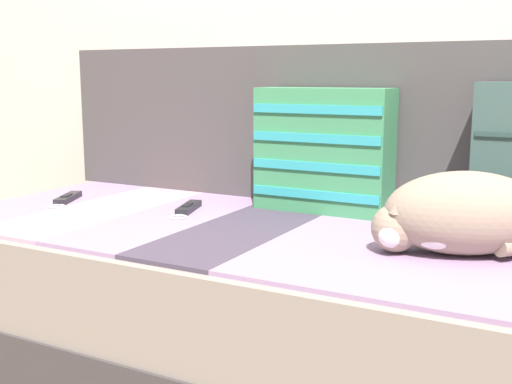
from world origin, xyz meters
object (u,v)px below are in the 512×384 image
couch (295,303)px  sleeping_cat (458,215)px  game_remote_far (67,198)px  throw_pillow_striped (324,150)px  game_remote_near (188,208)px

couch → sleeping_cat: size_ratio=5.20×
game_remote_far → throw_pillow_striped: bearing=18.5°
couch → game_remote_near: 0.42m
couch → game_remote_near: (-0.36, 0.04, 0.21)m
throw_pillow_striped → game_remote_far: 0.81m
couch → game_remote_far: game_remote_far is taller
throw_pillow_striped → game_remote_near: size_ratio=1.92×
throw_pillow_striped → game_remote_far: (-0.75, -0.25, -0.17)m
throw_pillow_striped → sleeping_cat: 0.53m
sleeping_cat → game_remote_far: 1.19m
couch → sleeping_cat: 0.50m
couch → sleeping_cat: sleeping_cat is taller
throw_pillow_striped → sleeping_cat: bearing=-33.7°
sleeping_cat → game_remote_near: 0.78m
game_remote_near → game_remote_far: (-0.42, -0.06, 0.00)m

